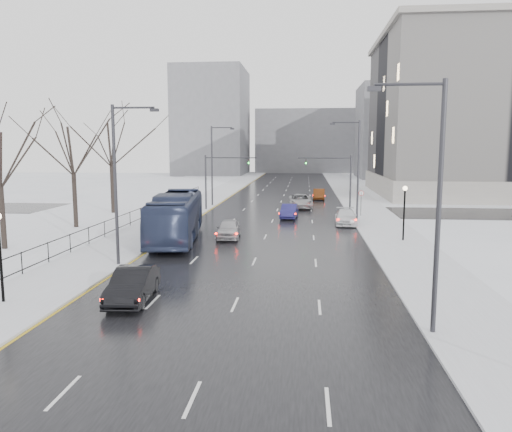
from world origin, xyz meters
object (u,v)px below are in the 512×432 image
(sedan_center_near, at_px, (229,229))
(sedan_right_cross, at_px, (300,201))
(streetlight_l_near, at_px, (119,177))
(sedan_right_near, at_px, (289,211))
(tree_park_e, at_px, (113,214))
(sedan_right_far, at_px, (346,217))
(streetlight_r_mid, at_px, (356,166))
(bus, at_px, (176,217))
(streetlight_l_far, at_px, (214,162))
(no_uturn_sign, at_px, (361,196))
(mast_signal_right, at_px, (341,176))
(mast_signal_left, at_px, (215,176))
(lamppost_r_mid, at_px, (404,205))
(tree_park_c, at_px, (5,250))
(sedan_right_distant, at_px, (319,194))
(sedan_left_near, at_px, (133,285))
(streetlight_r_near, at_px, (433,195))
(tree_park_d, at_px, (76,228))

(sedan_center_near, height_order, sedan_right_cross, sedan_right_cross)
(streetlight_l_near, height_order, sedan_right_near, streetlight_l_near)
(tree_park_e, bearing_deg, sedan_right_far, -12.25)
(streetlight_r_mid, distance_m, bus, 19.10)
(streetlight_l_far, bearing_deg, sedan_center_near, -76.53)
(tree_park_e, relative_size, streetlight_r_mid, 1.35)
(streetlight_l_far, bearing_deg, sedan_right_cross, -4.12)
(no_uturn_sign, bearing_deg, streetlight_r_mid, -104.48)
(no_uturn_sign, bearing_deg, mast_signal_right, 115.11)
(mast_signal_right, xyz_separation_m, mast_signal_left, (-14.65, 0.00, 0.00))
(lamppost_r_mid, relative_size, sedan_right_cross, 0.71)
(streetlight_l_near, height_order, bus, streetlight_l_near)
(tree_park_c, bearing_deg, mast_signal_right, 42.90)
(sedan_right_distant, bearing_deg, sedan_left_near, -100.00)
(streetlight_r_near, bearing_deg, sedan_center_near, 118.84)
(sedan_right_cross, height_order, sedan_right_far, sedan_right_cross)
(tree_park_e, relative_size, mast_signal_right, 2.08)
(tree_park_d, height_order, sedan_left_near, tree_park_d)
(sedan_center_near, bearing_deg, sedan_left_near, -100.48)
(streetlight_l_near, xyz_separation_m, sedan_right_cross, (10.85, 31.22, -4.74))
(streetlight_l_far, relative_size, bus, 0.74)
(mast_signal_right, height_order, sedan_right_distant, mast_signal_right)
(tree_park_e, bearing_deg, tree_park_c, -90.86)
(tree_park_c, relative_size, streetlight_l_far, 1.15)
(sedan_right_cross, height_order, sedan_right_distant, sedan_right_cross)
(tree_park_e, relative_size, sedan_right_far, 2.71)
(tree_park_c, height_order, no_uturn_sign, tree_park_c)
(no_uturn_sign, bearing_deg, sedan_right_cross, 132.08)
(mast_signal_left, bearing_deg, streetlight_l_far, 101.87)
(sedan_right_far, bearing_deg, streetlight_l_near, -127.70)
(streetlight_r_mid, bearing_deg, lamppost_r_mid, -74.18)
(streetlight_r_near, height_order, bus, streetlight_r_near)
(streetlight_l_near, height_order, streetlight_l_far, same)
(sedan_right_cross, xyz_separation_m, sedan_right_far, (4.52, -12.73, -0.12))
(bus, bearing_deg, mast_signal_left, 83.25)
(sedan_right_near, bearing_deg, tree_park_d, -153.59)
(tree_park_c, relative_size, mast_signal_right, 1.77)
(sedan_left_near, bearing_deg, sedan_center_near, 78.18)
(streetlight_l_near, bearing_deg, streetlight_r_mid, 50.76)
(streetlight_r_mid, bearing_deg, sedan_right_cross, 116.05)
(bus, bearing_deg, sedan_center_near, 8.42)
(streetlight_r_near, relative_size, sedan_right_far, 2.01)
(sedan_right_far, relative_size, sedan_right_distant, 1.09)
(streetlight_l_far, relative_size, lamppost_r_mid, 2.34)
(mast_signal_right, relative_size, bus, 0.48)
(tree_park_d, bearing_deg, sedan_right_near, 22.71)
(streetlight_r_near, height_order, sedan_right_cross, streetlight_r_near)
(streetlight_l_near, bearing_deg, sedan_right_distant, 72.07)
(lamppost_r_mid, distance_m, sedan_center_near, 14.10)
(tree_park_d, height_order, sedan_right_far, tree_park_d)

